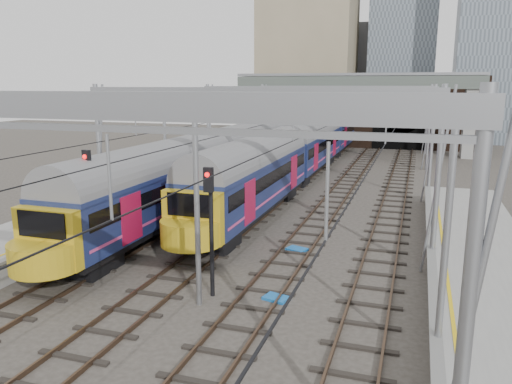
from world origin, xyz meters
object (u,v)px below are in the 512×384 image
(train_main, at_px, (327,136))
(train_second, at_px, (214,165))
(signal_near_left, at_px, (91,196))
(signal_near_centre, at_px, (210,217))

(train_main, height_order, train_second, train_main)
(signal_near_left, relative_size, signal_near_centre, 1.05)
(train_second, bearing_deg, train_main, 79.48)
(train_main, xyz_separation_m, signal_near_centre, (2.16, -36.54, 0.60))
(train_second, bearing_deg, signal_near_centre, -67.68)
(train_main, distance_m, signal_near_left, 35.78)
(train_main, distance_m, train_second, 21.90)
(train_second, distance_m, signal_near_left, 14.07)
(train_second, xyz_separation_m, signal_near_centre, (6.16, -15.01, 0.62))
(train_main, distance_m, signal_near_centre, 36.61)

